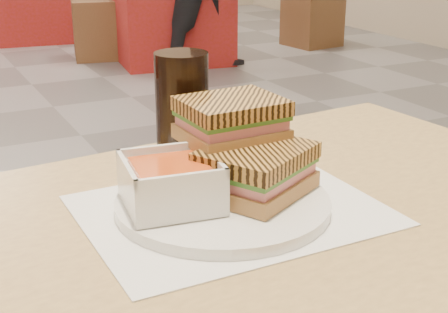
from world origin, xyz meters
name	(u,v)px	position (x,y,z in m)	size (l,w,h in m)	color
tray_liner	(231,210)	(0.02, -2.00, 0.75)	(0.35, 0.27, 0.00)	white
plate	(223,204)	(0.01, -2.00, 0.76)	(0.26, 0.26, 0.01)	white
soup_bowl	(171,184)	(-0.05, -1.99, 0.79)	(0.12, 0.12, 0.06)	white
panini_lower	(256,170)	(0.05, -2.00, 0.80)	(0.16, 0.15, 0.06)	#9E693C
panini_upper	(232,120)	(0.05, -1.94, 0.84)	(0.13, 0.11, 0.05)	#9E693C
cola_glass	(182,109)	(0.03, -1.83, 0.83)	(0.07, 0.07, 0.16)	black
bg_table_1	(170,14)	(1.67, 2.20, 0.37)	(0.94, 0.94, 0.73)	maroon
bg_table_2	(24,2)	(0.83, 3.67, 0.34)	(0.87, 0.87, 0.68)	maroon
bg_chair_1l	(100,29)	(1.20, 2.55, 0.23)	(0.50, 0.50, 0.47)	brown
bg_chair_1r	(312,19)	(3.04, 2.23, 0.23)	(0.45, 0.45, 0.46)	brown
bg_chair_2r	(73,12)	(1.32, 3.81, 0.21)	(0.43, 0.43, 0.42)	brown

